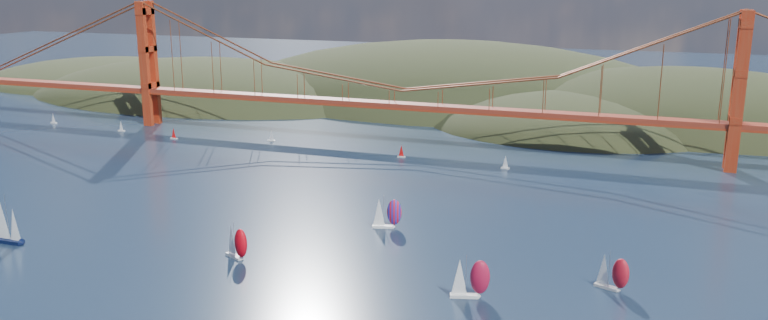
% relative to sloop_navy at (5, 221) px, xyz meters
% --- Properties ---
extents(headlands, '(725.00, 225.00, 96.00)m').
position_rel_sloop_navy_xyz_m(headlands, '(104.42, 239.99, -18.21)').
color(headlands, black).
rests_on(headlands, ground).
extents(bridge, '(552.00, 12.00, 55.00)m').
position_rel_sloop_navy_xyz_m(bridge, '(57.73, 141.70, 26.48)').
color(bridge, maroon).
rests_on(bridge, ground).
extents(sloop_navy, '(8.34, 4.68, 13.03)m').
position_rel_sloop_navy_xyz_m(sloop_navy, '(0.00, 0.00, 0.00)').
color(sloop_navy, black).
rests_on(sloop_navy, ground).
extents(racer_0, '(8.11, 5.95, 9.13)m').
position_rel_sloop_navy_xyz_m(racer_0, '(60.59, 10.44, -1.44)').
color(racer_0, silver).
rests_on(racer_0, ground).
extents(racer_1, '(8.56, 5.04, 9.60)m').
position_rel_sloop_navy_xyz_m(racer_1, '(118.62, 7.50, -1.21)').
color(racer_1, silver).
rests_on(racer_1, ground).
extents(racer_2, '(7.73, 5.07, 8.64)m').
position_rel_sloop_navy_xyz_m(racer_2, '(146.69, 22.10, -1.67)').
color(racer_2, silver).
rests_on(racer_2, ground).
extents(racer_rwb, '(8.15, 4.74, 9.14)m').
position_rel_sloop_navy_xyz_m(racer_rwb, '(87.14, 43.61, -1.43)').
color(racer_rwb, white).
rests_on(racer_rwb, ground).
extents(distant_boat_0, '(3.00, 2.00, 4.70)m').
position_rel_sloop_navy_xyz_m(distant_boat_0, '(-104.77, 128.05, -3.34)').
color(distant_boat_0, silver).
rests_on(distant_boat_0, ground).
extents(distant_boat_1, '(3.00, 2.00, 4.70)m').
position_rel_sloop_navy_xyz_m(distant_boat_1, '(-63.86, 123.93, -3.34)').
color(distant_boat_1, silver).
rests_on(distant_boat_1, ground).
extents(distant_boat_2, '(3.00, 2.00, 4.70)m').
position_rel_sloop_navy_xyz_m(distant_boat_2, '(-33.25, 118.65, -3.34)').
color(distant_boat_2, silver).
rests_on(distant_boat_2, ground).
extents(distant_boat_3, '(3.00, 2.00, 4.70)m').
position_rel_sloop_navy_xyz_m(distant_boat_3, '(7.14, 128.33, -3.34)').
color(distant_boat_3, silver).
rests_on(distant_boat_3, ground).
extents(distant_boat_8, '(3.00, 2.00, 4.70)m').
position_rel_sloop_navy_xyz_m(distant_boat_8, '(105.45, 116.89, -3.34)').
color(distant_boat_8, silver).
rests_on(distant_boat_8, ground).
extents(distant_boat_9, '(3.00, 2.00, 4.70)m').
position_rel_sloop_navy_xyz_m(distant_boat_9, '(65.70, 120.44, -3.34)').
color(distant_boat_9, silver).
rests_on(distant_boat_9, ground).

